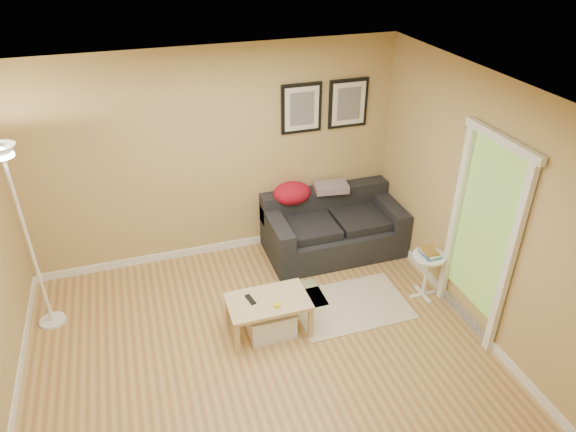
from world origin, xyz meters
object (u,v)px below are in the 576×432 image
object	(u,v)px
coffee_table	(268,316)
storage_bin	(271,322)
side_table	(426,276)
floor_lamp	(30,247)
sofa	(334,226)
book_stack	(430,252)

from	to	relation	value
coffee_table	storage_bin	size ratio (longest dim) A/B	1.70
side_table	storage_bin	bearing A→B (deg)	-178.29
side_table	floor_lamp	bearing A→B (deg)	168.38
storage_bin	side_table	distance (m)	1.84
coffee_table	floor_lamp	size ratio (longest dim) A/B	0.40
sofa	storage_bin	size ratio (longest dim) A/B	3.49
floor_lamp	coffee_table	bearing A→B (deg)	-21.23
sofa	floor_lamp	world-z (taller)	floor_lamp
sofa	side_table	size ratio (longest dim) A/B	3.06
book_stack	sofa	bearing A→B (deg)	101.21
coffee_table	book_stack	size ratio (longest dim) A/B	3.75
side_table	floor_lamp	distance (m)	4.16
coffee_table	side_table	xyz separation A→B (m)	(1.85, 0.02, 0.07)
sofa	floor_lamp	xyz separation A→B (m)	(-3.38, -0.34, 0.60)
storage_bin	book_stack	distance (m)	1.89
coffee_table	sofa	bearing A→B (deg)	56.55
sofa	coffee_table	size ratio (longest dim) A/B	2.05
coffee_table	side_table	distance (m)	1.85
side_table	floor_lamp	size ratio (longest dim) A/B	0.27
book_stack	side_table	bearing A→B (deg)	-153.29
coffee_table	book_stack	world-z (taller)	book_stack
storage_bin	book_stack	xyz separation A→B (m)	(1.84, 0.06, 0.44)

